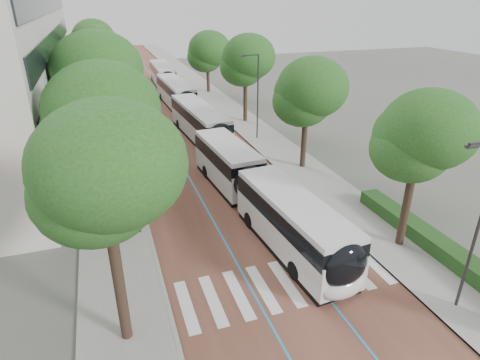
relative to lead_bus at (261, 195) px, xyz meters
name	(u,v)px	position (x,y,z in m)	size (l,w,h in m)	color
ground	(291,297)	(-1.38, -7.37, -1.63)	(160.00, 160.00, 0.00)	#51544C
road	(160,102)	(-1.38, 32.63, -1.62)	(11.00, 140.00, 0.02)	brown
sidewalk_left	(101,107)	(-8.88, 32.63, -1.57)	(4.00, 140.00, 0.12)	gray
sidewalk_right	(215,98)	(6.12, 32.63, -1.57)	(4.00, 140.00, 0.12)	gray
kerb_left	(116,105)	(-6.98, 32.63, -1.57)	(0.20, 140.00, 0.14)	gray
kerb_right	(201,99)	(4.22, 32.63, -1.57)	(0.20, 140.00, 0.14)	gray
zebra_crossing	(286,283)	(-1.18, -6.37, -1.60)	(10.55, 3.60, 0.01)	silver
lane_line_left	(148,103)	(-2.98, 32.63, -1.60)	(0.12, 126.00, 0.01)	#2583BA
lane_line_right	(172,101)	(0.22, 32.63, -1.60)	(0.12, 126.00, 0.01)	#2583BA
hedge	(447,252)	(7.72, -7.37, -1.11)	(1.20, 14.00, 0.80)	#153F17
streetlight_near	(478,215)	(5.23, -10.37, 3.19)	(1.82, 0.20, 8.00)	#303033
streetlight_far	(256,90)	(5.23, 14.63, 3.19)	(1.82, 0.20, 8.00)	#303033
lamp_post_left	(133,170)	(-7.48, 0.63, 2.49)	(0.14, 0.14, 8.00)	#303033
trees_left	(94,68)	(-8.88, 19.68, 5.18)	(6.48, 60.72, 10.26)	black
trees_right	(254,71)	(6.32, 17.98, 4.35)	(5.95, 47.36, 8.86)	black
lead_bus	(261,195)	(0.00, 0.00, 0.00)	(3.92, 18.53, 3.20)	black
bus_queued_0	(201,124)	(0.15, 16.17, 0.00)	(3.35, 12.54, 3.20)	silver
bus_queued_1	(176,94)	(0.30, 29.49, 0.00)	(2.98, 12.48, 3.20)	silver
bus_queued_2	(163,75)	(0.78, 43.22, 0.00)	(2.72, 12.44, 3.20)	silver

